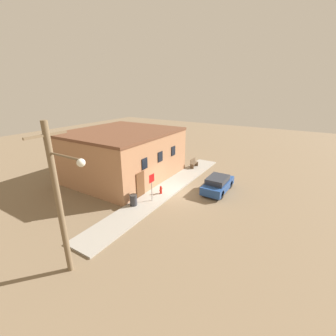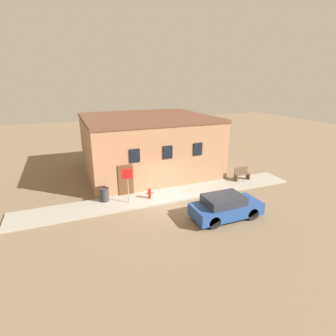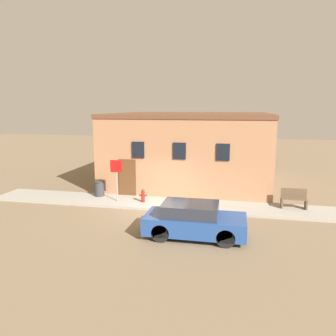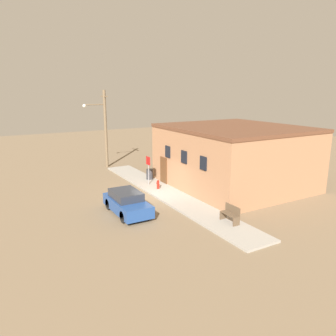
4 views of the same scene
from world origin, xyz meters
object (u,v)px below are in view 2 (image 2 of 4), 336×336
(fire_hydrant, at_px, (150,193))
(bench, at_px, (242,174))
(stop_sign, at_px, (128,179))
(parked_car, at_px, (225,207))
(trash_bin, at_px, (105,195))

(fire_hydrant, xyz_separation_m, bench, (7.66, 0.55, 0.11))
(stop_sign, relative_size, bench, 1.81)
(fire_hydrant, distance_m, stop_sign, 1.87)
(stop_sign, height_order, parked_car, stop_sign)
(parked_car, bearing_deg, bench, 44.70)
(stop_sign, distance_m, trash_bin, 1.92)
(stop_sign, xyz_separation_m, parked_car, (4.64, -3.76, -1.01))
(bench, height_order, parked_car, parked_car)
(bench, relative_size, parked_car, 0.31)
(trash_bin, distance_m, parked_car, 7.51)
(bench, bearing_deg, stop_sign, -175.93)
(fire_hydrant, bearing_deg, trash_bin, 166.28)
(stop_sign, xyz_separation_m, bench, (9.09, 0.65, -1.10))
(bench, height_order, trash_bin, bench)
(trash_bin, xyz_separation_m, parked_car, (5.99, -4.53, 0.12))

